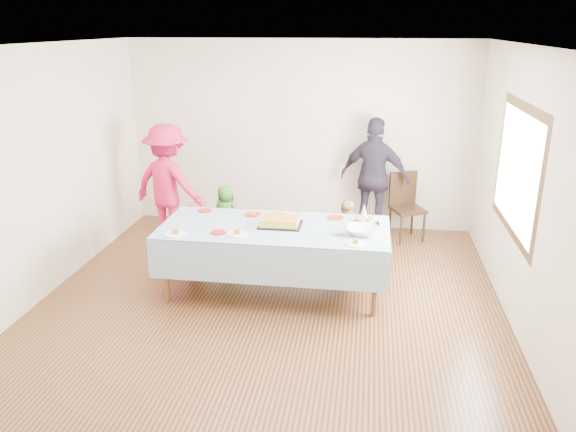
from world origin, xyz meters
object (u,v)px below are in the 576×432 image
party_table (274,231)px  dining_chair (405,202)px  birthday_cake (280,222)px  adult_left (168,185)px

party_table → dining_chair: size_ratio=2.67×
birthday_cake → dining_chair: size_ratio=0.50×
adult_left → birthday_cake: bearing=160.4°
dining_chair → birthday_cake: bearing=-151.6°
birthday_cake → party_table: bearing=-139.8°
dining_chair → adult_left: size_ratio=0.57×
birthday_cake → adult_left: adult_left is taller
birthday_cake → dining_chair: 2.42m
adult_left → party_table: bearing=158.3°
party_table → adult_left: 2.14m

